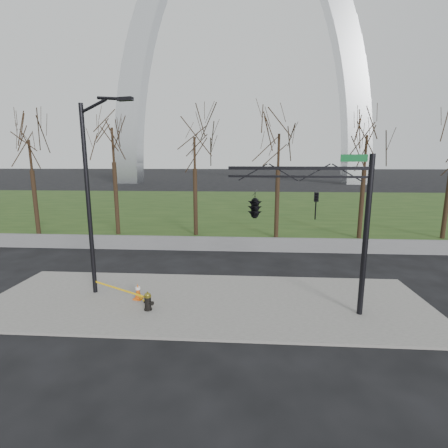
# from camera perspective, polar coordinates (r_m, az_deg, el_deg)

# --- Properties ---
(ground) EXTENTS (500.00, 500.00, 0.00)m
(ground) POSITION_cam_1_polar(r_m,az_deg,el_deg) (13.90, -3.11, -13.50)
(ground) COLOR black
(ground) RESTS_ON ground
(sidewalk) EXTENTS (18.00, 6.00, 0.10)m
(sidewalk) POSITION_cam_1_polar(r_m,az_deg,el_deg) (13.88, -3.11, -13.31)
(sidewalk) COLOR slate
(sidewalk) RESTS_ON ground
(grass_strip) EXTENTS (120.00, 40.00, 0.06)m
(grass_strip) POSITION_cam_1_polar(r_m,az_deg,el_deg) (42.97, 1.69, 3.24)
(grass_strip) COLOR #213C15
(grass_strip) RESTS_ON ground
(guardrail) EXTENTS (60.00, 0.30, 0.90)m
(guardrail) POSITION_cam_1_polar(r_m,az_deg,el_deg) (21.29, -0.54, -3.50)
(guardrail) COLOR #59595B
(guardrail) RESTS_ON ground
(gateway_arch) EXTENTS (66.00, 6.00, 65.00)m
(gateway_arch) POSITION_cam_1_polar(r_m,az_deg,el_deg) (91.58, 3.01, 27.85)
(gateway_arch) COLOR silver
(gateway_arch) RESTS_ON ground
(tree_row) EXTENTS (41.37, 4.00, 9.01)m
(tree_row) POSITION_cam_1_polar(r_m,az_deg,el_deg) (24.90, -5.22, 8.00)
(tree_row) COLOR black
(tree_row) RESTS_ON ground
(fire_hydrant) EXTENTS (0.46, 0.33, 0.75)m
(fire_hydrant) POSITION_cam_1_polar(r_m,az_deg,el_deg) (13.19, -13.14, -13.07)
(fire_hydrant) COLOR black
(fire_hydrant) RESTS_ON sidewalk
(traffic_cone) EXTENTS (0.40, 0.40, 0.67)m
(traffic_cone) POSITION_cam_1_polar(r_m,az_deg,el_deg) (14.26, -14.82, -11.32)
(traffic_cone) COLOR #DC530B
(traffic_cone) RESTS_ON sidewalk
(street_light) EXTENTS (2.36, 0.68, 8.21)m
(street_light) POSITION_cam_1_polar(r_m,az_deg,el_deg) (14.52, -22.10, 5.98)
(street_light) COLOR black
(street_light) RESTS_ON ground
(traffic_signal_mast) EXTENTS (5.08, 2.52, 6.00)m
(traffic_signal_mast) POSITION_cam_1_polar(r_m,az_deg,el_deg) (12.18, 9.03, 3.26)
(traffic_signal_mast) COLOR black
(traffic_signal_mast) RESTS_ON ground
(caution_tape) EXTENTS (2.84, 1.58, 0.39)m
(caution_tape) POSITION_cam_1_polar(r_m,az_deg,el_deg) (14.14, -16.82, -11.31)
(caution_tape) COLOR yellow
(caution_tape) RESTS_ON ground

